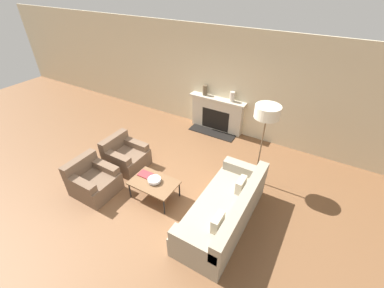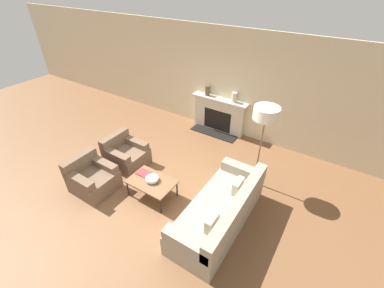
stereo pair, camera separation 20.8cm
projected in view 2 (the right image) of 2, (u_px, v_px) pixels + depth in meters
name	position (u px, v px, depth m)	size (l,w,h in m)	color
ground_plane	(159.00, 190.00, 5.68)	(18.00, 18.00, 0.00)	brown
wall_back	(228.00, 83.00, 7.03)	(18.00, 0.06, 2.90)	beige
fireplace	(219.00, 115.00, 7.53)	(1.68, 0.59, 1.02)	beige
couch	(221.00, 212.00, 4.78)	(0.95, 2.28, 0.83)	#9E937F
armchair_near	(92.00, 178.00, 5.58)	(0.87, 0.81, 0.76)	brown
armchair_far	(126.00, 155.00, 6.28)	(0.87, 0.81, 0.76)	brown
coffee_table	(152.00, 182.00, 5.34)	(0.97, 0.63, 0.41)	brown
bowl	(152.00, 179.00, 5.30)	(0.27, 0.27, 0.08)	silver
book	(144.00, 173.00, 5.50)	(0.30, 0.22, 0.02)	#9E2D33
floor_lamp	(266.00, 117.00, 4.92)	(0.50, 0.50, 1.91)	brown
mantel_vase_left	(207.00, 90.00, 7.35)	(0.14, 0.14, 0.29)	brown
mantel_vase_center_left	(234.00, 97.00, 6.97)	(0.14, 0.14, 0.28)	beige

